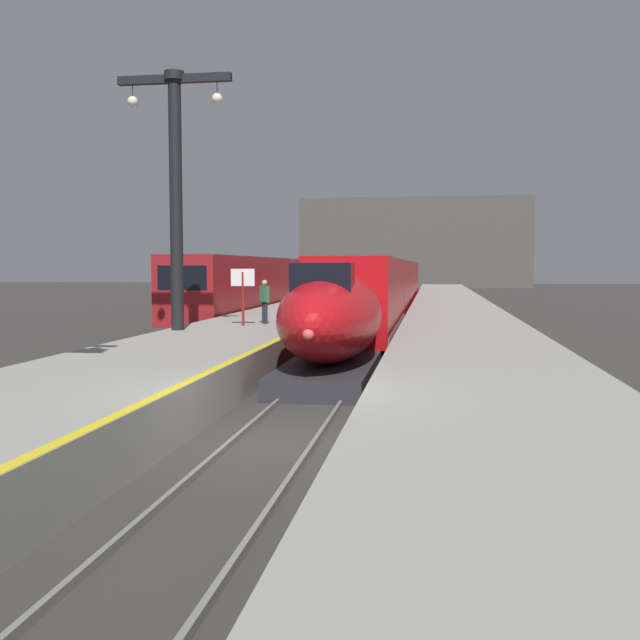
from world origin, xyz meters
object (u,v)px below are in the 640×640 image
highspeed_train_main (385,288)px  rolling_suitcase (284,315)px  station_column_mid (176,175)px  passenger_near_edge (265,298)px  departure_info_board (243,285)px  regional_train_adjacent (272,283)px

highspeed_train_main → rolling_suitcase: highspeed_train_main is taller
highspeed_train_main → station_column_mid: bearing=-106.0°
passenger_near_edge → departure_info_board: bearing=-120.8°
station_column_mid → departure_info_board: size_ratio=4.15×
regional_train_adjacent → passenger_near_edge: 22.16m
passenger_near_edge → departure_info_board: (-0.60, -1.00, 0.52)m
rolling_suitcase → departure_info_board: departure_info_board is taller
regional_train_adjacent → passenger_near_edge: (4.56, -21.69, -0.09)m
station_column_mid → departure_info_board: 4.73m
passenger_near_edge → highspeed_train_main: bearing=78.6°
highspeed_train_main → rolling_suitcase: size_ratio=59.02×
regional_train_adjacent → station_column_mid: (2.20, -24.85, 4.25)m
highspeed_train_main → regional_train_adjacent: size_ratio=1.58×
regional_train_adjacent → departure_info_board: bearing=-80.1°
rolling_suitcase → departure_info_board: 2.28m
station_column_mid → departure_info_board: station_column_mid is taller
departure_info_board → station_column_mid: bearing=-129.2°
highspeed_train_main → rolling_suitcase: bearing=-99.6°
rolling_suitcase → regional_train_adjacent: bearing=103.9°
highspeed_train_main → rolling_suitcase: (-2.87, -17.00, -0.59)m
regional_train_adjacent → passenger_near_edge: regional_train_adjacent is taller
regional_train_adjacent → departure_info_board: size_ratio=17.26×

